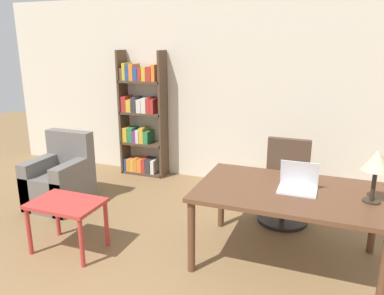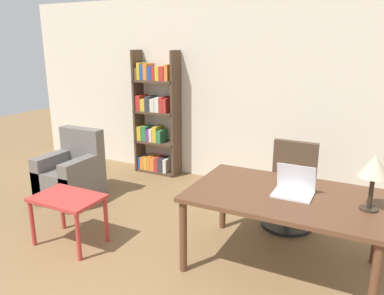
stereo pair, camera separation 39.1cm
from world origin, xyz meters
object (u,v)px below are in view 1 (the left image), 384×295
(table_lamp, at_px, (377,162))
(office_chair, at_px, (285,186))
(laptop, at_px, (298,184))
(armchair, at_px, (61,182))
(bookshelf, at_px, (141,119))
(side_table_blue, at_px, (67,209))
(desk, at_px, (289,198))

(table_lamp, relative_size, office_chair, 0.48)
(laptop, relative_size, table_lamp, 0.74)
(armchair, height_order, bookshelf, bookshelf)
(office_chair, bearing_deg, armchair, -167.61)
(side_table_blue, height_order, bookshelf, bookshelf)
(table_lamp, distance_m, bookshelf, 3.65)
(office_chair, bearing_deg, desk, -81.37)
(bookshelf, bearing_deg, armchair, -105.70)
(desk, bearing_deg, laptop, 21.19)
(side_table_blue, distance_m, bookshelf, 2.42)
(armchair, bearing_deg, office_chair, 12.39)
(table_lamp, bearing_deg, laptop, 175.89)
(side_table_blue, bearing_deg, armchair, 132.93)
(table_lamp, distance_m, armchair, 3.69)
(armchair, bearing_deg, bookshelf, 74.30)
(office_chair, bearing_deg, laptop, -76.89)
(desk, bearing_deg, side_table_blue, -164.50)
(office_chair, xyz_separation_m, bookshelf, (-2.35, 0.85, 0.48))
(desk, distance_m, bookshelf, 3.07)
(bookshelf, bearing_deg, office_chair, -19.89)
(desk, relative_size, table_lamp, 3.66)
(armchair, xyz_separation_m, bookshelf, (0.41, 1.46, 0.58))
(laptop, distance_m, armchair, 3.02)
(desk, distance_m, armchair, 2.94)
(desk, height_order, armchair, armchair)
(office_chair, height_order, bookshelf, bookshelf)
(laptop, height_order, armchair, laptop)
(desk, height_order, laptop, laptop)
(table_lamp, bearing_deg, office_chair, 131.35)
(laptop, xyz_separation_m, office_chair, (-0.21, 0.89, -0.38))
(laptop, bearing_deg, office_chair, 103.11)
(laptop, xyz_separation_m, armchair, (-2.97, 0.28, -0.48))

